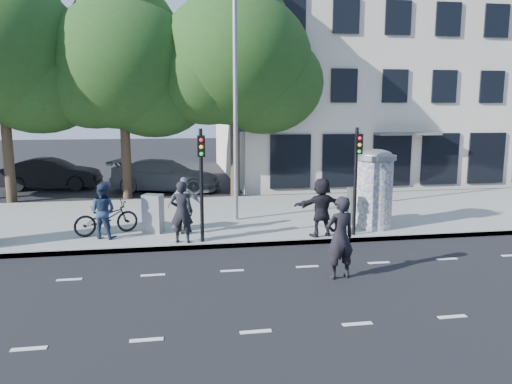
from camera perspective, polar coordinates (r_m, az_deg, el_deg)
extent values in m
plane|color=black|center=(11.69, -1.89, -11.15)|extent=(120.00, 120.00, 0.00)
cube|color=gray|center=(18.83, -5.02, -2.93)|extent=(40.00, 8.00, 0.15)
cube|color=slate|center=(15.02, -3.76, -6.14)|extent=(40.00, 0.10, 0.16)
cube|color=silver|center=(9.68, -0.03, -15.67)|extent=(32.00, 0.12, 0.01)
cube|color=silver|center=(12.99, -2.74, -8.98)|extent=(32.00, 0.12, 0.01)
cylinder|color=beige|center=(17.14, 13.33, -0.22)|extent=(1.20, 1.20, 2.30)
cylinder|color=slate|center=(16.98, 13.49, 3.88)|extent=(1.36, 1.36, 0.16)
ellipsoid|color=slate|center=(16.97, 13.50, 4.15)|extent=(1.10, 1.10, 0.38)
cylinder|color=black|center=(14.88, -6.25, 0.68)|extent=(0.11, 0.11, 3.40)
cube|color=black|center=(14.57, -6.29, 5.24)|extent=(0.22, 0.14, 0.62)
cylinder|color=black|center=(15.91, 11.28, 1.12)|extent=(0.11, 0.11, 3.40)
cube|color=black|center=(15.61, 11.66, 5.39)|extent=(0.22, 0.14, 0.62)
cylinder|color=slate|center=(17.68, -2.37, 9.60)|extent=(0.16, 0.16, 8.00)
cylinder|color=#38281C|center=(24.43, -26.50, 4.40)|extent=(0.44, 0.44, 4.73)
ellipsoid|color=#233B15|center=(24.48, -27.24, 14.10)|extent=(7.20, 7.20, 6.12)
cylinder|color=#38281C|center=(23.70, -14.65, 4.57)|extent=(0.44, 0.44, 4.41)
ellipsoid|color=#233B15|center=(23.70, -15.05, 13.94)|extent=(6.80, 6.80, 5.78)
cylinder|color=#38281C|center=(23.40, -2.41, 5.04)|extent=(0.44, 0.44, 4.59)
ellipsoid|color=#233B15|center=(23.43, -2.48, 14.91)|extent=(7.00, 7.00, 5.95)
cube|color=beige|center=(33.70, 14.19, 12.44)|extent=(20.00, 15.00, 12.00)
cube|color=black|center=(27.02, 20.27, 3.58)|extent=(18.00, 0.10, 2.60)
cube|color=#59544C|center=(25.67, 16.94, 6.39)|extent=(3.20, 0.90, 0.12)
cube|color=#194C8C|center=(23.64, -0.05, 7.29)|extent=(1.60, 0.06, 0.30)
imported|color=black|center=(15.00, -8.49, -2.27)|extent=(0.76, 0.58, 1.87)
imported|color=#1D2C48|center=(16.08, -17.12, -2.08)|extent=(1.01, 0.91, 1.72)
imported|color=gray|center=(16.03, -8.12, -1.56)|extent=(1.18, 0.82, 1.84)
imported|color=black|center=(15.73, 7.49, -1.71)|extent=(1.80, 0.87, 1.86)
imported|color=black|center=(12.35, 9.59, -5.16)|extent=(0.83, 0.63, 2.05)
imported|color=black|center=(16.61, -16.74, -2.84)|extent=(1.43, 2.15, 1.07)
cube|color=gray|center=(16.44, -11.69, -2.43)|extent=(0.72, 0.63, 1.25)
cube|color=#5E5F62|center=(17.74, 11.44, -1.53)|extent=(0.61, 0.44, 1.26)
imported|color=black|center=(27.78, -22.34, 1.93)|extent=(2.03, 4.94, 1.59)
imported|color=slate|center=(25.55, -10.29, 1.88)|extent=(3.73, 5.88, 1.59)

